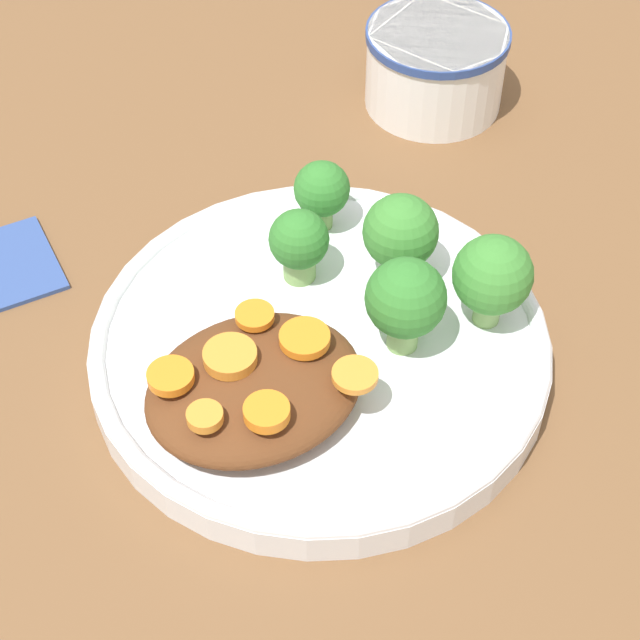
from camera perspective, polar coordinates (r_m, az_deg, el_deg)
The scene contains 16 objects.
ground_plane at distance 0.61m, azimuth -0.00°, elevation -2.21°, with size 4.00×4.00×0.00m, color brown.
plate at distance 0.60m, azimuth -0.00°, elevation -1.40°, with size 0.26×0.26×0.02m.
dip_bowl at distance 0.77m, azimuth 6.18°, elevation 13.47°, with size 0.10×0.10×0.06m.
stew_mound at distance 0.55m, azimuth -3.52°, elevation -3.60°, with size 0.12×0.10×0.03m, color #5B3319.
broccoli_floret_0 at distance 0.60m, azimuth 4.32°, elevation 4.65°, with size 0.04×0.04×0.06m.
broccoli_floret_1 at distance 0.56m, azimuth 4.59°, elevation 1.04°, with size 0.04×0.04×0.06m.
broccoli_floret_2 at distance 0.61m, azimuth -1.13°, elevation 4.14°, with size 0.03×0.03×0.05m.
broccoli_floret_3 at distance 0.58m, azimuth 9.19°, elevation 2.30°, with size 0.04×0.04×0.06m.
broccoli_floret_4 at distance 0.64m, azimuth 0.10°, elevation 6.91°, with size 0.03×0.03×0.05m.
carrot_slice_0 at distance 0.52m, azimuth -6.16°, elevation -5.13°, with size 0.02×0.02×0.01m, color orange.
carrot_slice_1 at distance 0.52m, azimuth -2.86°, elevation -4.92°, with size 0.02×0.02×0.01m, color orange.
carrot_slice_2 at distance 0.55m, azimuth -0.83°, elevation -0.98°, with size 0.03×0.03×0.01m, color orange.
carrot_slice_3 at distance 0.54m, azimuth 1.88°, elevation -2.94°, with size 0.02×0.02×0.00m, color orange.
carrot_slice_4 at distance 0.54m, azimuth -4.82°, elevation -1.95°, with size 0.03×0.03×0.01m, color orange.
carrot_slice_5 at distance 0.56m, azimuth -3.50°, elevation 0.24°, with size 0.02×0.02×0.00m, color orange.
carrot_slice_6 at distance 0.54m, azimuth -7.98°, elevation -2.98°, with size 0.02×0.02×0.01m, color orange.
Camera 1 is at (-0.20, -0.34, 0.46)m, focal length 60.00 mm.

